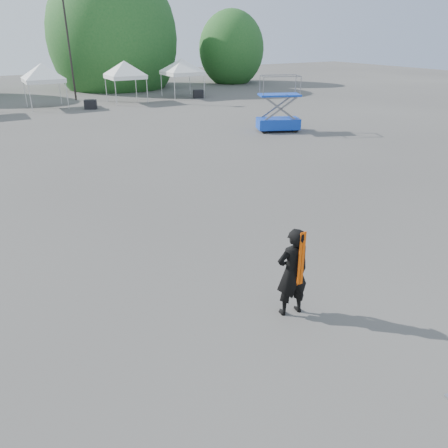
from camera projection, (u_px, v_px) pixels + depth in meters
ground at (244, 256)px, 11.77m from camera, size 120.00×120.00×0.00m
light_pole_east at (67, 31)px, 36.16m from camera, size 0.60×0.25×9.80m
tree_mid_e at (113, 39)px, 44.73m from camera, size 5.12×5.12×7.79m
tree_far_e at (231, 49)px, 49.65m from camera, size 3.84×3.84×5.84m
tent_e at (41, 67)px, 33.21m from camera, size 4.04×4.04×3.88m
tent_f at (124, 64)px, 35.80m from camera, size 4.06×4.06×3.88m
tent_g at (182, 62)px, 38.84m from camera, size 4.40×4.40×3.88m
man at (292, 272)px, 9.04m from camera, size 0.79×0.58×1.98m
scissor_lift at (279, 104)px, 25.79m from camera, size 2.78×2.11×3.21m
crate_mid at (91, 104)px, 33.80m from camera, size 1.08×0.98×0.69m
crate_east at (198, 94)px, 39.35m from camera, size 1.09×0.98×0.70m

